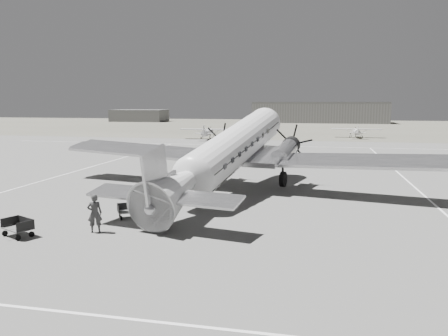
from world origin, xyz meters
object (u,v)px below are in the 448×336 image
at_px(hangar_main, 319,112).
at_px(baggage_cart_near, 130,211).
at_px(dc3_airliner, 230,153).
at_px(shed_secondary, 139,116).
at_px(light_plane_left, 208,133).
at_px(light_plane_right, 356,133).
at_px(baggage_cart_far, 18,228).
at_px(ramp_agent, 152,196).
at_px(passenger, 164,190).
at_px(ground_crew, 95,213).

bearing_deg(hangar_main, baggage_cart_near, -95.04).
bearing_deg(dc3_airliner, shed_secondary, 126.54).
bearing_deg(light_plane_left, light_plane_right, 14.23).
relative_size(dc3_airliner, light_plane_right, 3.42).
distance_m(baggage_cart_far, ramp_agent, 8.05).
distance_m(ramp_agent, passenger, 1.46).
bearing_deg(shed_secondary, baggage_cart_near, -67.39).
bearing_deg(hangar_main, ground_crew, -95.18).
xyz_separation_m(light_plane_right, ground_crew, (-18.05, -64.69, 0.04)).
relative_size(hangar_main, light_plane_right, 4.58).
bearing_deg(light_plane_left, ground_crew, -86.30).
distance_m(shed_secondary, passenger, 124.64).
relative_size(light_plane_right, ramp_agent, 5.73).
bearing_deg(baggage_cart_far, ground_crew, 47.10).
bearing_deg(light_plane_left, baggage_cart_near, -85.24).
relative_size(baggage_cart_near, ramp_agent, 0.91).
bearing_deg(ground_crew, shed_secondary, -95.49).
relative_size(baggage_cart_far, ramp_agent, 0.98).
relative_size(hangar_main, ramp_agent, 26.26).
bearing_deg(hangar_main, light_plane_left, -105.56).
bearing_deg(light_plane_right, ramp_agent, -105.06).
distance_m(hangar_main, baggage_cart_near, 123.50).
xyz_separation_m(hangar_main, dc3_airliner, (-6.55, -115.49, -0.31)).
height_order(light_plane_left, light_plane_right, light_plane_left).
bearing_deg(passenger, baggage_cart_far, 140.85).
distance_m(dc3_airliner, ground_crew, 11.74).
relative_size(baggage_cart_far, ground_crew, 0.79).
bearing_deg(light_plane_right, hangar_main, 97.13).
distance_m(hangar_main, light_plane_left, 72.92).
bearing_deg(baggage_cart_near, light_plane_left, 66.87).
height_order(light_plane_right, ramp_agent, light_plane_right).
height_order(dc3_airliner, baggage_cart_far, dc3_airliner).
relative_size(light_plane_right, passenger, 5.14).
height_order(dc3_airliner, ground_crew, dc3_airliner).
height_order(light_plane_right, baggage_cart_near, light_plane_right).
xyz_separation_m(hangar_main, ramp_agent, (-10.42, -120.66, -2.50)).
distance_m(hangar_main, baggage_cart_far, 128.30).
height_order(dc3_airliner, ramp_agent, dc3_airliner).
height_order(baggage_cart_near, ramp_agent, ramp_agent).
bearing_deg(shed_secondary, ground_crew, -68.12).
height_order(light_plane_left, ground_crew, light_plane_left).
distance_m(shed_secondary, light_plane_left, 76.75).
bearing_deg(baggage_cart_far, ramp_agent, 81.16).
relative_size(light_plane_right, baggage_cart_far, 5.84).
bearing_deg(passenger, hangar_main, -14.38).
distance_m(shed_secondary, baggage_cart_near, 127.82).
xyz_separation_m(light_plane_right, baggage_cart_near, (-17.48, -61.70, -0.54)).
bearing_deg(baggage_cart_far, passenger, 84.51).
height_order(shed_secondary, ground_crew, shed_secondary).
bearing_deg(dc3_airliner, ground_crew, -104.17).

